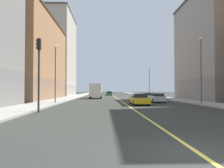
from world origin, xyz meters
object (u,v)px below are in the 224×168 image
traffic_light_right_near (39,64)px  car_green (109,94)px  street_lamp_left_far (149,79)px  building_right_midblock (30,59)px  street_lamp_right_near (55,68)px  building_left_mid (216,48)px  car_yellow (139,99)px  building_right_distant (57,55)px  box_truck (96,91)px  car_silver (157,98)px  car_white (147,96)px  street_lamp_left_near (201,64)px

traffic_light_right_near → car_green: bearing=82.7°
street_lamp_left_far → building_right_midblock: bearing=-150.3°
street_lamp_left_far → street_lamp_right_near: bearing=-121.6°
street_lamp_right_near → car_green: (7.77, 41.79, -3.98)m
building_left_mid → car_yellow: building_left_mid is taller
building_right_midblock → building_right_distant: 24.91m
box_truck → car_yellow: bearing=-73.3°
building_right_midblock → traffic_light_right_near: bearing=-70.6°
car_silver → car_white: 7.35m
street_lamp_right_near → box_truck: bearing=75.9°
building_right_midblock → car_silver: bearing=-27.3°
street_lamp_right_near → box_truck: street_lamp_right_near is taller
car_silver → car_green: bearing=99.0°
street_lamp_left_far → car_yellow: (-7.49, -31.32, -4.07)m
car_yellow → car_white: size_ratio=1.03×
building_left_mid → car_green: (-18.19, 31.81, -8.55)m
car_white → box_truck: box_truck is taller
car_yellow → car_green: car_yellow is taller
street_lamp_right_near → car_silver: size_ratio=1.79×
car_green → car_yellow: bearing=-86.4°
street_lamp_left_near → car_white: street_lamp_left_near is taller
car_yellow → street_lamp_left_far: bearing=76.6°
street_lamp_left_near → car_yellow: (-7.49, 0.28, -4.30)m
traffic_light_right_near → street_lamp_left_far: (17.00, 40.18, 0.87)m
car_silver → building_left_mid: bearing=29.5°
building_right_midblock → street_lamp_left_near: building_right_midblock is taller
building_right_distant → car_green: 19.72m
building_right_distant → box_truck: bearing=-59.3°
building_right_midblock → traffic_light_right_near: size_ratio=4.32×
car_silver → box_truck: bearing=122.5°
building_right_distant → car_silver: size_ratio=5.87×
box_truck → car_white: bearing=-38.6°
building_left_mid → car_yellow: bearing=-142.1°
car_green → car_white: 31.85m
street_lamp_right_near → car_white: size_ratio=1.78×
building_right_midblock → street_lamp_left_far: 30.04m
street_lamp_right_near → car_white: (13.81, 10.52, -3.98)m
car_green → street_lamp_left_far: bearing=-50.8°
car_green → car_white: bearing=-79.1°
building_right_midblock → street_lamp_left_near: size_ratio=3.20×
street_lamp_right_near → car_yellow: 11.41m
street_lamp_left_near → street_lamp_right_near: bearing=172.6°
traffic_light_right_near → street_lamp_right_near: (-0.98, 10.92, 0.76)m
building_right_distant → street_lamp_right_near: building_right_distant is taller
street_lamp_left_near → car_white: bearing=108.0°
street_lamp_left_near → car_silver: street_lamp_left_near is taller
car_white → box_truck: (-9.31, 7.43, 0.99)m
traffic_light_right_near → car_silver: traffic_light_right_near is taller
street_lamp_left_near → car_yellow: size_ratio=1.88×
building_left_mid → street_lamp_left_near: size_ratio=2.28×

